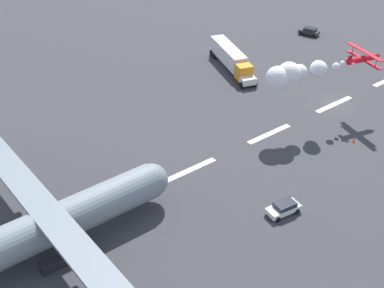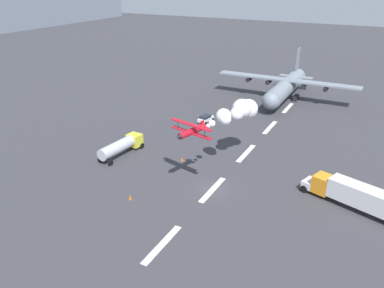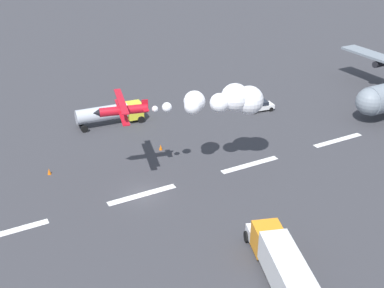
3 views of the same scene
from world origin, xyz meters
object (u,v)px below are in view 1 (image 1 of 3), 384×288
Objects in this scene: cargo_transport_plane at (60,220)px; airport_staff_sedan at (284,208)px; followme_car_yellow at (309,31)px; traffic_cone_far at (354,140)px; stunt_biplane_red at (297,73)px; semi_truck_orange at (231,58)px.

airport_staff_sedan is at bearing 154.23° from cargo_transport_plane.
traffic_cone_far is at bearing 50.98° from followme_car_yellow.
cargo_transport_plane is 8.40× the size of airport_staff_sedan.
followme_car_yellow is (-29.37, -22.88, -8.10)m from stunt_biplane_red.
semi_truck_orange is at bearing -152.86° from cargo_transport_plane.
cargo_transport_plane is at bearing 27.14° from semi_truck_orange.
stunt_biplane_red is 4.44× the size of airport_staff_sedan.
stunt_biplane_red reaches higher than airport_staff_sedan.
traffic_cone_far is (1.92, 28.62, -1.76)m from semi_truck_orange.
cargo_transport_plane is at bearing -8.57° from traffic_cone_far.
stunt_biplane_red is 1.23× the size of semi_truck_orange.
cargo_transport_plane is 47.46× the size of traffic_cone_far.
airport_staff_sedan is (14.71, 12.77, -8.10)m from stunt_biplane_red.
stunt_biplane_red reaches higher than semi_truck_orange.
cargo_transport_plane is 25.35m from airport_staff_sedan.
followme_car_yellow is at bearing -142.07° from stunt_biplane_red.
semi_truck_orange is (-43.59, -22.34, -1.34)m from cargo_transport_plane.
airport_staff_sedan is at bearing 38.97° from followme_car_yellow.
traffic_cone_far is at bearing 86.17° from semi_truck_orange.
cargo_transport_plane is at bearing 2.77° from stunt_biplane_red.
airport_staff_sedan is 19.55m from traffic_cone_far.
stunt_biplane_red is 25.07× the size of traffic_cone_far.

